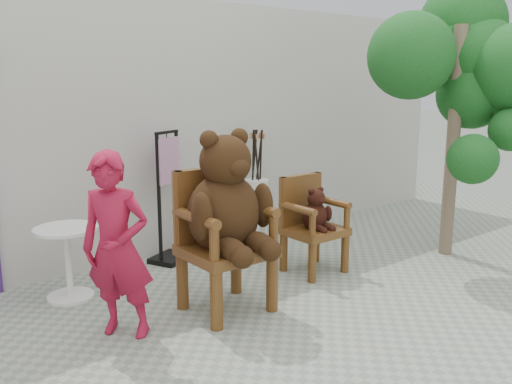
% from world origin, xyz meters
% --- Properties ---
extents(ground_plane, '(60.00, 60.00, 0.00)m').
position_xyz_m(ground_plane, '(0.00, 0.00, 0.00)').
color(ground_plane, gray).
rests_on(ground_plane, ground).
extents(back_wall, '(9.00, 1.00, 3.00)m').
position_xyz_m(back_wall, '(0.00, 3.10, 1.50)').
color(back_wall, '#B9B6AD').
rests_on(back_wall, ground).
extents(chair_big, '(0.81, 0.87, 1.66)m').
position_xyz_m(chair_big, '(-0.90, 0.83, 0.93)').
color(chair_big, '#4C2B10').
rests_on(chair_big, ground).
extents(chair_small, '(0.60, 0.55, 1.05)m').
position_xyz_m(chair_small, '(0.44, 1.10, 0.60)').
color(chair_small, '#4C2B10').
rests_on(chair_small, ground).
extents(person, '(0.65, 0.67, 1.55)m').
position_xyz_m(person, '(-1.91, 0.86, 0.78)').
color(person, maroon).
rests_on(person, ground).
extents(cafe_table, '(0.60, 0.60, 0.70)m').
position_xyz_m(cafe_table, '(-1.93, 1.99, 0.44)').
color(cafe_table, white).
rests_on(cafe_table, ground).
extents(display_stand, '(0.55, 0.50, 1.51)m').
position_xyz_m(display_stand, '(-0.61, 2.35, 0.58)').
color(display_stand, black).
rests_on(display_stand, ground).
extents(stool_bucket, '(0.32, 0.32, 1.46)m').
position_xyz_m(stool_bucket, '(0.68, 2.35, 0.64)').
color(stool_bucket, white).
rests_on(stool_bucket, ground).
extents(tree, '(2.02, 1.78, 3.25)m').
position_xyz_m(tree, '(2.38, 0.49, 2.27)').
color(tree, brown).
rests_on(tree, ground).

